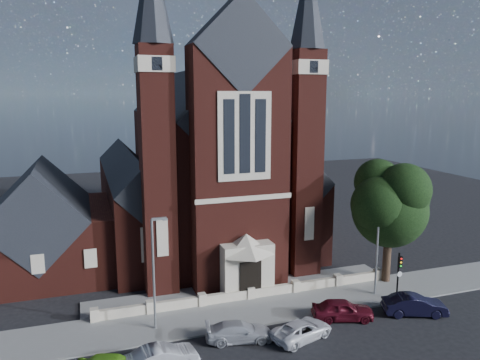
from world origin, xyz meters
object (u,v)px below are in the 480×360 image
at_px(car_white_suv, 302,330).
at_px(car_navy, 415,305).
at_px(traffic_signal, 399,270).
at_px(street_tree, 393,206).
at_px(parish_hall, 42,231).
at_px(church, 199,169).
at_px(street_lamp_left, 155,267).
at_px(car_silver_b, 239,332).
at_px(street_lamp_right, 379,241).
at_px(car_dark_red, 343,310).
at_px(car_silver_a, 162,358).

distance_m(car_white_suv, car_navy, 9.54).
bearing_deg(traffic_signal, street_tree, 64.05).
bearing_deg(street_tree, parish_hall, 156.74).
relative_size(street_tree, car_white_suv, 2.39).
xyz_separation_m(street_tree, traffic_signal, (-1.60, -3.28, -4.38)).
distance_m(street_tree, traffic_signal, 5.70).
bearing_deg(traffic_signal, car_white_suv, -163.97).
relative_size(church, car_navy, 7.50).
distance_m(street_tree, street_lamp_left, 20.71).
relative_size(car_silver_b, car_navy, 0.97).
distance_m(car_silver_b, car_navy, 13.63).
xyz_separation_m(street_lamp_left, street_lamp_right, (18.00, 0.00, 0.00)).
distance_m(church, car_navy, 26.35).
bearing_deg(street_lamp_right, car_white_suv, -153.75).
distance_m(street_tree, car_navy, 8.62).
height_order(street_lamp_left, car_white_suv, street_lamp_left).
relative_size(parish_hall, traffic_signal, 3.05).
distance_m(street_lamp_right, car_silver_b, 13.98).
bearing_deg(car_navy, parish_hall, 75.93).
bearing_deg(car_white_suv, street_tree, -79.63).
relative_size(parish_hall, street_lamp_right, 1.51).
distance_m(street_lamp_left, traffic_signal, 19.08).
bearing_deg(car_white_suv, car_dark_red, -87.26).
xyz_separation_m(street_lamp_right, traffic_signal, (0.91, -1.57, -2.02)).
bearing_deg(street_lamp_right, car_silver_b, -165.82).
distance_m(car_silver_a, car_dark_red, 13.71).
relative_size(car_dark_red, car_navy, 0.96).
relative_size(parish_hall, car_white_suv, 2.72).
bearing_deg(street_lamp_right, car_navy, -81.30).
relative_size(car_silver_b, car_white_suv, 1.00).
distance_m(parish_hall, car_white_suv, 25.39).
height_order(street_lamp_right, car_navy, street_lamp_right).
distance_m(church, street_lamp_right, 21.76).
height_order(street_lamp_right, car_white_suv, street_lamp_right).
distance_m(church, car_silver_b, 23.65).
relative_size(parish_hall, car_dark_red, 2.73).
height_order(street_tree, car_navy, street_tree).
xyz_separation_m(car_silver_b, car_navy, (13.61, -0.69, 0.11)).
distance_m(street_lamp_left, car_silver_a, 6.25).
height_order(street_lamp_right, car_silver_b, street_lamp_right).
relative_size(street_tree, traffic_signal, 2.67).
height_order(church, parish_hall, church).
distance_m(traffic_signal, car_silver_b, 14.15).
height_order(street_lamp_left, car_navy, street_lamp_left).
height_order(street_lamp_left, street_lamp_right, same).
relative_size(church, parish_hall, 2.86).
relative_size(church, street_tree, 3.26).
relative_size(car_silver_a, car_navy, 0.94).
bearing_deg(street_lamp_left, parish_hall, 120.02).
bearing_deg(traffic_signal, car_silver_b, -172.99).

